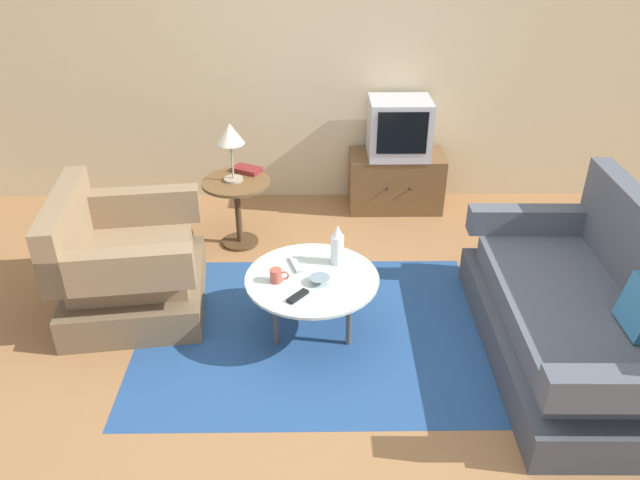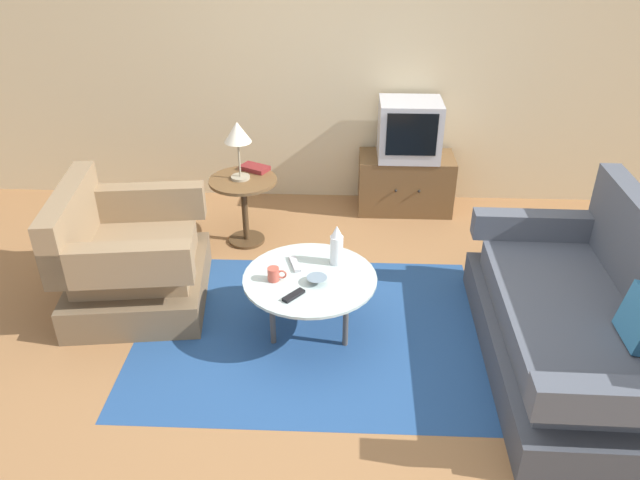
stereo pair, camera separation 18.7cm
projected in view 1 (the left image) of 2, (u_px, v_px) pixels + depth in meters
The scene contains 16 objects.
ground_plane at pixel (328, 339), 3.98m from camera, with size 16.00×16.00×0.00m, color olive.
back_wall at pixel (323, 48), 5.22m from camera, with size 9.00×0.12×2.70m, color #CCB78E.
area_rug at pixel (312, 331), 4.05m from camera, with size 2.26×1.72×0.00m, color navy.
armchair at pixel (126, 268), 4.17m from camera, with size 1.01×1.10×0.85m.
couch at pixel (582, 317), 3.69m from camera, with size 0.96×1.83×0.96m.
coffee_table at pixel (312, 282), 3.86m from camera, with size 0.84×0.84×0.43m.
side_table at pixel (237, 199), 4.85m from camera, with size 0.53×0.53×0.56m.
tv_stand at pixel (395, 181), 5.50m from camera, with size 0.82×0.44×0.51m.
television at pixel (399, 128), 5.24m from camera, with size 0.52×0.42×0.50m.
table_lamp at pixel (230, 137), 4.61m from camera, with size 0.21×0.21×0.46m.
vase at pixel (337, 245), 3.92m from camera, with size 0.09×0.09×0.27m.
mug at pixel (277, 275), 3.78m from camera, with size 0.12×0.07×0.09m.
bowl at pixel (320, 280), 3.77m from camera, with size 0.13×0.13×0.04m.
tv_remote_dark at pixel (298, 296), 3.65m from camera, with size 0.13×0.15×0.02m.
tv_remote_silver at pixel (296, 265), 3.95m from camera, with size 0.09×0.18×0.02m.
book at pixel (247, 169), 4.93m from camera, with size 0.26×0.22×0.04m.
Camera 1 is at (-0.09, -3.13, 2.55)m, focal length 34.59 mm.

